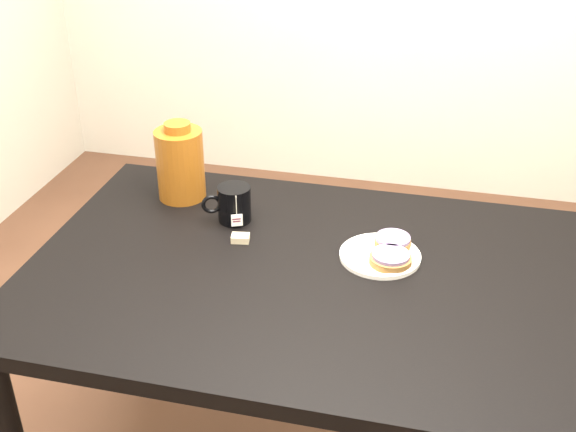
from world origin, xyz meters
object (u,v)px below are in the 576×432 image
Objects in this scene: teabag_pouch at (240,238)px; bagel_package at (180,163)px; bagel_back at (393,241)px; mug at (233,204)px; table at (318,300)px; plate at (380,255)px; bagel_front at (391,258)px.

teabag_pouch is 0.32m from bagel_package.
bagel_back is 0.43m from mug.
table is at bearing -59.23° from mug.
mug is (-0.27, 0.19, 0.13)m from table.
teabag_pouch is (-0.22, 0.09, 0.09)m from table.
plate is 0.62m from bagel_package.
plate is 4.41× the size of teabag_pouch.
bagel_front reaches higher than plate.
mug is (-0.40, 0.09, 0.04)m from plate.
table is 0.20m from bagel_front.
bagel_back is (0.16, 0.14, 0.11)m from table.
bagel_package is (-0.58, 0.19, 0.10)m from plate.
bagel_back is 0.91× the size of bagel_front.
bagel_package reaches higher than teabag_pouch.
bagel_package is (-0.23, 0.20, 0.09)m from teabag_pouch.
bagel_package is (-0.45, 0.29, 0.19)m from table.
bagel_front is 0.66m from bagel_package.
table is at bearing -32.44° from bagel_package.
teabag_pouch is (-0.38, -0.05, -0.02)m from bagel_back.
mug is at bearing 115.50° from teabag_pouch.
mug is at bearing 163.33° from bagel_front.
bagel_back and bagel_front have the same top height.
mug is at bearing 173.23° from bagel_back.
bagel_package reaches higher than bagel_front.
bagel_front is (0.00, -0.08, -0.00)m from bagel_back.
plate is (0.13, 0.10, 0.09)m from table.
bagel_package reaches higher than mug.
mug reaches higher than teabag_pouch.
bagel_front is 2.65× the size of teabag_pouch.
table is at bearing -22.07° from teabag_pouch.
teabag_pouch is at bearing 157.93° from table.
table is 0.36m from mug.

